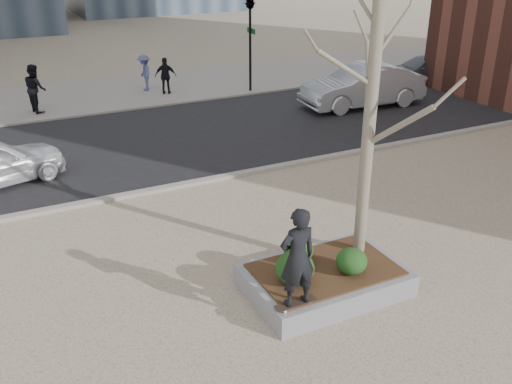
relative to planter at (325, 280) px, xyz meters
name	(u,v)px	position (x,y,z in m)	size (l,w,h in m)	color
ground	(279,303)	(-1.00, 0.00, -0.23)	(120.00, 120.00, 0.00)	tan
street	(135,144)	(-1.00, 10.00, -0.21)	(60.00, 8.00, 0.02)	black
far_sidewalk	(91,95)	(-1.00, 17.00, -0.21)	(60.00, 6.00, 0.02)	gray
planter	(325,280)	(0.00, 0.00, 0.00)	(3.00, 2.00, 0.45)	gray
planter_mulch	(325,269)	(0.00, 0.00, 0.25)	(2.70, 1.70, 0.04)	#382314
sycamore_tree	(372,91)	(1.00, 0.30, 3.56)	(2.80, 2.80, 6.60)	gray
shrub_left	(295,268)	(-0.77, -0.15, 0.57)	(0.72, 0.72, 0.61)	#1B3F14
shrub_middle	(299,250)	(-0.34, 0.45, 0.52)	(0.59, 0.59, 0.50)	#153A12
shrub_right	(352,261)	(0.35, -0.35, 0.52)	(0.60, 0.60, 0.51)	#133D17
skateboard	(296,304)	(-1.10, -0.76, 0.26)	(0.78, 0.20, 0.07)	black
skateboarder	(297,257)	(-1.10, -0.76, 1.21)	(0.67, 0.44, 1.83)	black
car_silver	(363,86)	(8.41, 10.33, 0.62)	(1.74, 5.00, 1.65)	#A5A9AE
car_third	(423,70)	(13.32, 12.35, 0.40)	(1.69, 4.16, 1.21)	#4C4C57
pedestrian_a	(35,88)	(-3.37, 15.34, 0.72)	(0.90, 0.70, 1.85)	black
pedestrian_b	(145,73)	(1.35, 16.70, 0.59)	(1.02, 0.59, 1.58)	#485382
pedestrian_c	(166,76)	(1.99, 15.72, 0.58)	(0.91, 0.38, 1.56)	black
traffic_light_far	(250,39)	(5.50, 14.60, 2.02)	(0.60, 2.48, 4.50)	black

